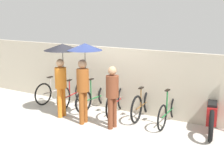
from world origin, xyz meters
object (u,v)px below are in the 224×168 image
(motorcycle, at_px, (212,114))
(parked_bicycle_4, at_px, (143,104))
(pedestrian_center, at_px, (84,63))
(parked_bicycle_1, at_px, (73,94))
(pedestrian_leading, at_px, (62,59))
(pedestrian_trailing, at_px, (112,93))
(parked_bicycle_2, at_px, (95,97))
(parked_bicycle_3, at_px, (117,101))
(parked_bicycle_5, at_px, (169,111))
(parked_bicycle_0, at_px, (55,90))

(motorcycle, bearing_deg, parked_bicycle_4, 77.11)
(parked_bicycle_4, bearing_deg, pedestrian_center, 129.47)
(parked_bicycle_1, xyz_separation_m, pedestrian_center, (1.23, -1.04, 1.22))
(parked_bicycle_1, distance_m, motorcycle, 4.27)
(parked_bicycle_4, height_order, pedestrian_leading, pedestrian_leading)
(parked_bicycle_4, bearing_deg, pedestrian_trailing, 159.26)
(parked_bicycle_2, relative_size, pedestrian_trailing, 1.08)
(parked_bicycle_1, height_order, pedestrian_center, pedestrian_center)
(pedestrian_center, distance_m, motorcycle, 3.45)
(parked_bicycle_3, distance_m, parked_bicycle_5, 1.59)
(parked_bicycle_2, bearing_deg, parked_bicycle_0, 96.34)
(parked_bicycle_0, relative_size, parked_bicycle_3, 1.02)
(parked_bicycle_0, relative_size, parked_bicycle_2, 0.99)
(parked_bicycle_0, bearing_deg, parked_bicycle_1, -90.01)
(parked_bicycle_4, relative_size, motorcycle, 0.80)
(parked_bicycle_2, height_order, pedestrian_center, pedestrian_center)
(parked_bicycle_3, bearing_deg, parked_bicycle_2, 75.01)
(parked_bicycle_5, distance_m, motorcycle, 1.08)
(parked_bicycle_2, xyz_separation_m, parked_bicycle_5, (2.39, -0.05, -0.01))
(pedestrian_trailing, bearing_deg, parked_bicycle_4, 76.76)
(pedestrian_trailing, bearing_deg, parked_bicycle_2, 142.15)
(parked_bicycle_4, xyz_separation_m, pedestrian_leading, (-1.99, -1.02, 1.23))
(parked_bicycle_5, bearing_deg, parked_bicycle_4, 80.00)
(pedestrian_center, bearing_deg, pedestrian_leading, 166.68)
(parked_bicycle_5, relative_size, pedestrian_leading, 0.85)
(parked_bicycle_2, xyz_separation_m, pedestrian_leading, (-0.40, -0.99, 1.25))
(parked_bicycle_2, bearing_deg, pedestrian_center, -152.88)
(parked_bicycle_0, xyz_separation_m, pedestrian_center, (2.03, -1.08, 1.23))
(parked_bicycle_1, xyz_separation_m, parked_bicycle_5, (3.19, 0.01, -0.02))
(parked_bicycle_2, xyz_separation_m, motorcycle, (3.47, 0.05, 0.05))
(pedestrian_leading, relative_size, motorcycle, 0.97)
(pedestrian_center, bearing_deg, pedestrian_trailing, -4.27)
(parked_bicycle_3, bearing_deg, motorcycle, -98.94)
(parked_bicycle_0, distance_m, parked_bicycle_5, 3.98)
(pedestrian_leading, xyz_separation_m, motorcycle, (3.87, 1.04, -1.20))
(parked_bicycle_0, relative_size, pedestrian_leading, 0.83)
(parked_bicycle_5, bearing_deg, pedestrian_center, 114.42)
(parked_bicycle_1, xyz_separation_m, motorcycle, (4.26, 0.12, 0.04))
(parked_bicycle_0, height_order, pedestrian_center, pedestrian_center)
(parked_bicycle_5, height_order, motorcycle, parked_bicycle_5)
(parked_bicycle_1, distance_m, parked_bicycle_3, 1.59)
(parked_bicycle_4, height_order, motorcycle, parked_bicycle_4)
(pedestrian_trailing, xyz_separation_m, motorcycle, (2.19, 1.14, -0.51))
(parked_bicycle_4, xyz_separation_m, pedestrian_center, (-1.16, -1.14, 1.22))
(pedestrian_trailing, bearing_deg, parked_bicycle_1, 156.36)
(parked_bicycle_0, xyz_separation_m, pedestrian_leading, (1.19, -0.97, 1.25))
(parked_bicycle_0, relative_size, pedestrian_center, 0.81)
(parked_bicycle_3, height_order, motorcycle, parked_bicycle_3)
(parked_bicycle_4, height_order, parked_bicycle_5, parked_bicycle_4)
(parked_bicycle_5, distance_m, pedestrian_trailing, 1.62)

